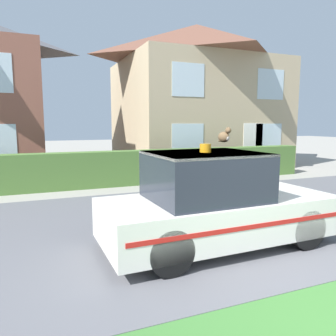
% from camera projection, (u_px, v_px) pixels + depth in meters
% --- Properties ---
extents(road_strip, '(28.00, 6.45, 0.01)m').
position_uv_depth(road_strip, '(186.00, 221.00, 7.07)').
color(road_strip, '#5B5B60').
rests_on(road_strip, ground).
extents(garden_hedge, '(14.23, 0.60, 1.17)m').
position_uv_depth(garden_hedge, '(126.00, 168.00, 11.13)').
color(garden_hedge, '#4C7233').
rests_on(garden_hedge, ground).
extents(police_car, '(4.02, 1.76, 1.75)m').
position_uv_depth(police_car, '(215.00, 204.00, 5.53)').
color(police_car, black).
rests_on(police_car, road_strip).
extents(cat, '(0.22, 0.33, 0.28)m').
position_uv_depth(cat, '(225.00, 136.00, 5.70)').
color(cat, brown).
rests_on(cat, police_car).
extents(house_right, '(7.65, 6.79, 6.94)m').
position_uv_depth(house_right, '(196.00, 95.00, 16.59)').
color(house_right, tan).
rests_on(house_right, ground).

